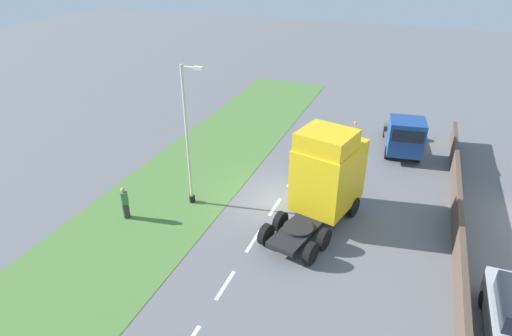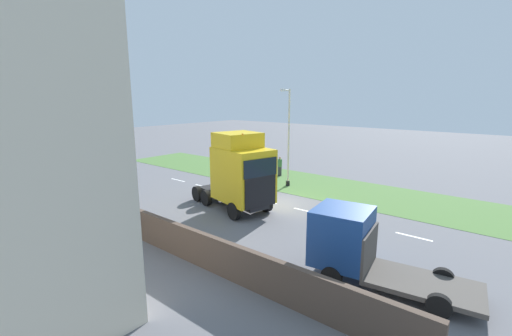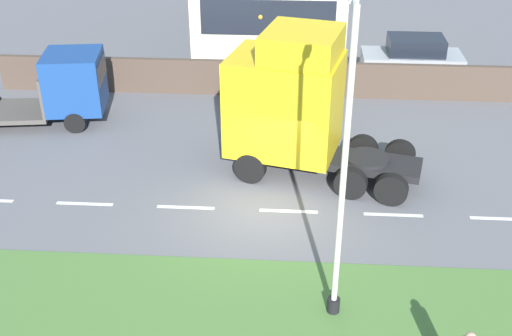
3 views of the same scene
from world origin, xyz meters
The scene contains 8 objects.
ground_plane centered at (0.00, 0.00, 0.00)m, with size 120.00×120.00×0.00m, color slate.
grass_verge centered at (-6.00, 0.00, 0.01)m, with size 7.00×44.00×0.01m.
lane_markings centered at (0.00, -0.70, 0.00)m, with size 0.16×21.00×0.00m.
boundary_wall centered at (9.00, 0.00, 0.76)m, with size 0.25×24.00×1.52m.
lorry_cab centered at (2.62, -0.68, 2.46)m, with size 4.00×6.65×5.06m.
flatbed_truck centered at (5.87, 8.12, 1.47)m, with size 2.96×6.26×2.78m.
lamp_post centered at (-4.33, -1.89, 3.55)m, with size 1.28×0.31×7.63m.
pedestrian centered at (-6.85, -4.43, 0.88)m, with size 0.39×0.39×1.78m.
Camera 1 is at (6.07, -19.19, 12.72)m, focal length 30.00 mm.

